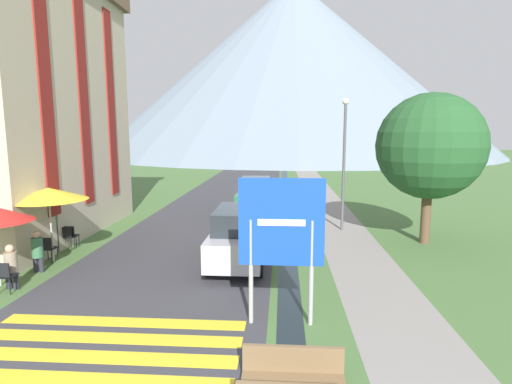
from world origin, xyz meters
The scene contains 20 objects.
ground_plane centered at (0.00, 20.00, 0.00)m, with size 160.00×160.00×0.00m, color #476B38.
road centered at (-2.50, 30.00, 0.00)m, with size 6.40×60.00×0.01m.
footpath centered at (3.60, 30.00, 0.00)m, with size 2.20×60.00×0.01m.
drainage_channel centered at (1.20, 30.00, 0.00)m, with size 0.60×60.00×0.00m.
crosswalk_marking centered at (-2.50, 3.60, 0.01)m, with size 5.44×2.54×0.01m.
mountain_distant centered at (2.88, 78.66, 16.77)m, with size 75.91×75.91×33.54m.
hotel_building centered at (-9.40, 12.00, 5.90)m, with size 5.62×9.68×10.93m.
road_sign centered at (0.98, 4.81, 2.06)m, with size 1.84×0.11×3.24m.
parked_car_near centered at (-0.40, 8.96, 0.91)m, with size 1.71×4.27×1.82m.
parked_car_far centered at (-0.45, 17.53, 0.91)m, with size 1.88×4.38×1.82m.
cafe_chair_nearest centered at (-6.23, 6.04, 0.51)m, with size 0.40×0.40×0.85m.
cafe_chair_middle centered at (-6.58, 8.55, 0.51)m, with size 0.40×0.40×0.85m.
cafe_chair_far_right centered at (-6.68, 10.14, 0.51)m, with size 0.40×0.40×0.85m.
cafe_chair_far_left centered at (-6.72, 10.01, 0.51)m, with size 0.40×0.40×0.85m.
cafe_umbrella_middle_yellow centered at (-6.49, 8.66, 2.24)m, with size 2.40×2.40×2.44m.
person_seated_near centered at (-6.26, 6.35, 0.68)m, with size 0.32×0.32×1.23m.
person_seated_far centered at (-6.36, 7.67, 0.70)m, with size 0.32×0.32×1.27m.
person_standing_terrace centered at (-6.99, 9.60, 1.04)m, with size 0.32×0.32×1.78m.
streetlamp centered at (3.60, 13.67, 3.30)m, with size 0.28×0.28×5.61m.
tree_by_path centered at (6.46, 11.78, 3.68)m, with size 3.93×3.93×5.66m.
Camera 1 is at (0.99, -3.49, 4.18)m, focal length 28.00 mm.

